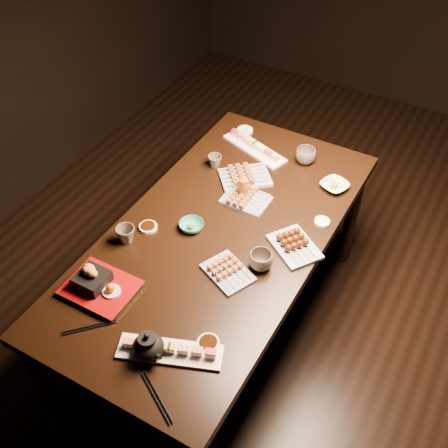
{
  "coord_description": "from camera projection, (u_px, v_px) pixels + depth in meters",
  "views": [
    {
      "loc": [
        0.6,
        -1.82,
        2.55
      ],
      "look_at": [
        -0.31,
        -0.22,
        0.77
      ],
      "focal_mm": 45.0,
      "sensor_mm": 36.0,
      "label": 1
    }
  ],
  "objects": [
    {
      "name": "ground",
      "position": [
        292.0,
        318.0,
        3.12
      ],
      "size": [
        5.0,
        5.0,
        0.0
      ],
      "primitive_type": "plane",
      "color": "black",
      "rests_on": "ground"
    },
    {
      "name": "dining_table",
      "position": [
        219.0,
        287.0,
        2.8
      ],
      "size": [
        1.13,
        1.9,
        0.75
      ],
      "primitive_type": "cube",
      "rotation": [
        0.0,
        0.0,
        -0.13
      ],
      "color": "black",
      "rests_on": "ground"
    },
    {
      "name": "sushi_platter_near",
      "position": [
        170.0,
        349.0,
        2.07
      ],
      "size": [
        0.41,
        0.24,
        0.05
      ],
      "primitive_type": null,
      "rotation": [
        0.0,
        0.0,
        0.37
      ],
      "color": "white",
      "rests_on": "dining_table"
    },
    {
      "name": "sushi_platter_far",
      "position": [
        255.0,
        146.0,
        2.98
      ],
      "size": [
        0.4,
        0.22,
        0.05
      ],
      "primitive_type": null,
      "rotation": [
        0.0,
        0.0,
        2.82
      ],
      "color": "white",
      "rests_on": "dining_table"
    },
    {
      "name": "yakitori_plate_center",
      "position": [
        246.0,
        197.0,
        2.68
      ],
      "size": [
        0.22,
        0.16,
        0.06
      ],
      "primitive_type": null,
      "rotation": [
        0.0,
        0.0,
        -0.01
      ],
      "color": "#828EB6",
      "rests_on": "dining_table"
    },
    {
      "name": "yakitori_plate_right",
      "position": [
        228.0,
        270.0,
        2.35
      ],
      "size": [
        0.25,
        0.22,
        0.05
      ],
      "primitive_type": null,
      "rotation": [
        0.0,
        0.0,
        -0.42
      ],
      "color": "#828EB6",
      "rests_on": "dining_table"
    },
    {
      "name": "yakitori_plate_left",
      "position": [
        245.0,
        174.0,
        2.8
      ],
      "size": [
        0.3,
        0.3,
        0.06
      ],
      "primitive_type": null,
      "rotation": [
        0.0,
        0.0,
        0.73
      ],
      "color": "#828EB6",
      "rests_on": "dining_table"
    },
    {
      "name": "tsukune_plate",
      "position": [
        295.0,
        243.0,
        2.45
      ],
      "size": [
        0.28,
        0.27,
        0.06
      ],
      "primitive_type": null,
      "rotation": [
        0.0,
        0.0,
        -0.61
      ],
      "color": "#828EB6",
      "rests_on": "dining_table"
    },
    {
      "name": "edamame_bowl_green",
      "position": [
        191.0,
        226.0,
        2.55
      ],
      "size": [
        0.13,
        0.13,
        0.04
      ],
      "primitive_type": "imported",
      "rotation": [
        0.0,
        0.0,
        -0.2
      ],
      "color": "#2D8C73",
      "rests_on": "dining_table"
    },
    {
      "name": "edamame_bowl_cream",
      "position": [
        335.0,
        186.0,
        2.76
      ],
      "size": [
        0.17,
        0.17,
        0.03
      ],
      "primitive_type": "imported",
      "rotation": [
        0.0,
        0.0,
        -0.35
      ],
      "color": "beige",
      "rests_on": "dining_table"
    },
    {
      "name": "tempura_tray",
      "position": [
        99.0,
        282.0,
        2.27
      ],
      "size": [
        0.29,
        0.23,
        0.1
      ],
      "primitive_type": null,
      "rotation": [
        0.0,
        0.0,
        0.01
      ],
      "color": "black",
      "rests_on": "dining_table"
    },
    {
      "name": "teacup_near_left",
      "position": [
        126.0,
        235.0,
        2.48
      ],
      "size": [
        0.12,
        0.12,
        0.08
      ],
      "primitive_type": "imported",
      "rotation": [
        0.0,
        0.0,
        -0.57
      ],
      "color": "#4C443A",
      "rests_on": "dining_table"
    },
    {
      "name": "teacup_mid_right",
      "position": [
        261.0,
        261.0,
        2.37
      ],
      "size": [
        0.13,
        0.13,
        0.08
      ],
      "primitive_type": "imported",
      "rotation": [
        0.0,
        0.0,
        -0.31
      ],
      "color": "#4C443A",
      "rests_on": "dining_table"
    },
    {
      "name": "teacup_far_left",
      "position": [
        215.0,
        161.0,
        2.87
      ],
      "size": [
        0.09,
        0.09,
        0.07
      ],
      "primitive_type": "imported",
      "rotation": [
        0.0,
        0.0,
        -0.23
      ],
      "color": "#4C443A",
      "rests_on": "dining_table"
    },
    {
      "name": "teacup_far_right",
      "position": [
        306.0,
        156.0,
        2.89
      ],
      "size": [
        0.13,
        0.13,
        0.08
      ],
      "primitive_type": "imported",
      "rotation": [
        0.0,
        0.0,
        -0.35
      ],
      "color": "#4C443A",
      "rests_on": "dining_table"
    },
    {
      "name": "teapot",
      "position": [
        148.0,
        344.0,
        2.05
      ],
      "size": [
        0.18,
        0.18,
        0.12
      ],
      "primitive_type": null,
      "rotation": [
        0.0,
        0.0,
        -0.35
      ],
      "color": "black",
      "rests_on": "dining_table"
    },
    {
      "name": "condiment_bottle",
      "position": [
        243.0,
        185.0,
        2.67
      ],
      "size": [
        0.06,
        0.06,
        0.15
      ],
      "primitive_type": "cylinder",
      "rotation": [
        0.0,
        0.0,
        -0.32
      ],
      "color": "maroon",
      "rests_on": "dining_table"
    },
    {
      "name": "sauce_dish_west",
      "position": [
        148.0,
        227.0,
        2.56
      ],
      "size": [
        0.1,
        0.1,
        0.01
      ],
      "primitive_type": "cylinder",
      "rotation": [
        0.0,
        0.0,
        0.19
      ],
      "color": "white",
      "rests_on": "dining_table"
    },
    {
      "name": "sauce_dish_east",
      "position": [
        322.0,
        222.0,
        2.59
      ],
      "size": [
        0.09,
        0.09,
        0.01
      ],
      "primitive_type": "cylinder",
      "rotation": [
        0.0,
        0.0,
        0.26
      ],
      "color": "white",
      "rests_on": "dining_table"
    },
    {
      "name": "sauce_dish_se",
      "position": [
        208.0,
        343.0,
        2.11
      ],
      "size": [
        0.1,
        0.1,
        0.02
      ],
      "primitive_type": "cylinder",
      "rotation": [
        0.0,
        0.0,
        -0.11
      ],
      "color": "white",
      "rests_on": "dining_table"
    },
    {
      "name": "sauce_dish_nw",
      "position": [
        245.0,
        130.0,
        3.11
      ],
      "size": [
        0.1,
        0.1,
        0.02
      ],
      "primitive_type": "cylinder",
      "rotation": [
        0.0,
        0.0,
        0.18
      ],
      "color": "white",
      "rests_on": "dining_table"
    },
    {
      "name": "chopsticks_near",
      "position": [
        89.0,
        327.0,
        2.17
      ],
      "size": [
        0.16,
        0.16,
        0.01
      ],
      "primitive_type": null,
      "rotation": [
        0.0,
        0.0,
        0.81
      ],
      "color": "black",
      "rests_on": "dining_table"
    },
    {
      "name": "chopsticks_se",
      "position": [
        157.0,
        397.0,
        1.95
      ],
      "size": [
        0.2,
        0.13,
        0.01
      ],
      "primitive_type": null,
      "rotation": [
        0.0,
        0.0,
        -0.53
      ],
      "color": "black",
      "rests_on": "dining_table"
    }
  ]
}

